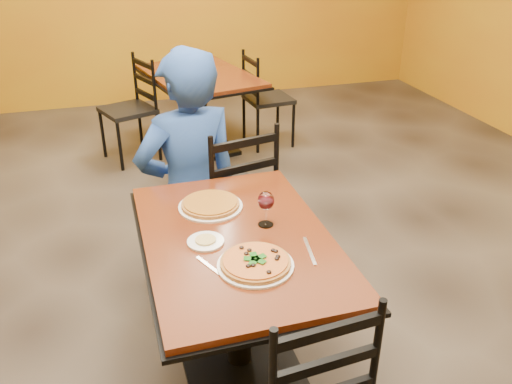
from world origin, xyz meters
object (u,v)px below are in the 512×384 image
object	(u,v)px
table_second	(200,94)
plate_main	(255,265)
pizza_far	(210,204)
side_plate	(206,242)
chair_second_left	(128,111)
plate_far	(211,207)
table_main	(238,273)
diner	(188,162)
pizza_main	(255,262)
wine_glass	(266,207)
chair_main_far	(230,196)
chair_second_right	(268,99)

from	to	relation	value
table_second	plate_main	xyz separation A→B (m)	(-0.36, -3.00, 0.20)
pizza_far	side_plate	xyz separation A→B (m)	(-0.09, -0.30, -0.02)
table_second	chair_second_left	size ratio (longest dim) A/B	1.51
plate_far	table_main	bearing A→B (deg)	-79.22
table_second	pizza_far	xyz separation A→B (m)	(-0.43, -2.48, 0.21)
diner	plate_far	world-z (taller)	diner
diner	pizza_main	world-z (taller)	diner
diner	wine_glass	world-z (taller)	diner
chair_second_left	plate_far	world-z (taller)	chair_second_left
pizza_far	plate_main	bearing A→B (deg)	-82.54
table_main	chair_second_left	bearing A→B (deg)	95.95
chair_second_left	plate_main	distance (m)	3.03
table_second	plate_far	size ratio (longest dim) A/B	4.51
chair_main_far	wine_glass	xyz separation A→B (m)	(-0.03, -0.80, 0.35)
table_second	plate_main	bearing A→B (deg)	-96.82
plate_main	wine_glass	xyz separation A→B (m)	(0.14, 0.30, 0.08)
chair_second_right	pizza_far	distance (m)	2.72
chair_main_far	pizza_far	distance (m)	0.67
table_main	chair_main_far	bearing A→B (deg)	78.32
table_main	side_plate	size ratio (longest dim) A/B	7.69
chair_second_left	pizza_far	distance (m)	2.51
table_second	diner	xyz separation A→B (m)	(-0.42, -1.78, 0.13)
chair_second_left	side_plate	distance (m)	2.80
table_main	plate_far	world-z (taller)	plate_far
wine_glass	chair_main_far	bearing A→B (deg)	88.06
chair_second_right	wine_glass	world-z (taller)	wine_glass
pizza_main	chair_second_left	bearing A→B (deg)	95.74
table_second	plate_far	xyz separation A→B (m)	(-0.43, -2.48, 0.20)
plate_main	wine_glass	distance (m)	0.34
table_main	chair_second_left	xyz separation A→B (m)	(-0.29, 2.77, -0.09)
table_second	plate_far	world-z (taller)	plate_far
chair_second_right	diner	size ratio (longest dim) A/B	0.65
diner	chair_main_far	bearing A→B (deg)	138.34
pizza_main	wine_glass	xyz separation A→B (m)	(0.14, 0.30, 0.07)
chair_second_left	chair_main_far	bearing A→B (deg)	-6.87
table_second	chair_main_far	xyz separation A→B (m)	(-0.20, -1.91, -0.07)
chair_main_far	diner	world-z (taller)	diner
chair_second_left	plate_main	world-z (taller)	chair_second_left
pizza_far	side_plate	size ratio (longest dim) A/B	1.75
table_main	side_plate	bearing A→B (deg)	-177.15
pizza_far	wine_glass	bearing A→B (deg)	-48.13
wine_glass	table_main	bearing A→B (deg)	-157.52
plate_main	table_main	bearing A→B (deg)	93.27
chair_second_left	plate_main	size ratio (longest dim) A/B	2.98
pizza_main	chair_second_right	bearing A→B (deg)	71.23
diner	table_main	bearing A→B (deg)	80.26
chair_second_left	chair_second_right	distance (m)	1.32
chair_second_left	diner	world-z (taller)	diner
diner	plate_main	xyz separation A→B (m)	(0.06, -1.22, 0.06)
chair_main_far	plate_main	distance (m)	1.14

